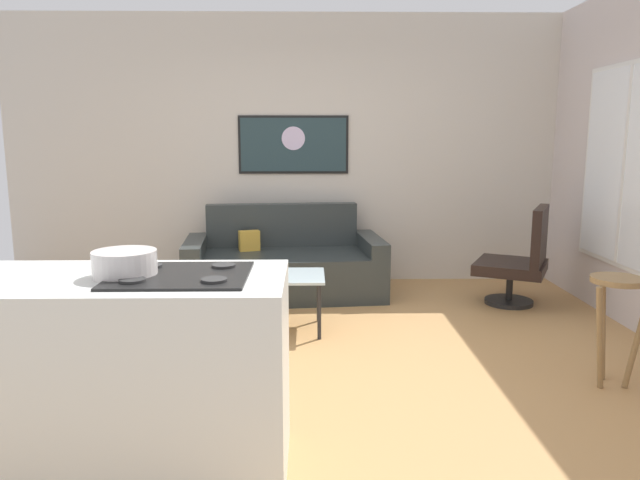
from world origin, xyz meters
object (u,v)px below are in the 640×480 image
object	(u,v)px
coffee_table	(269,280)
wall_painting	(293,145)
armchair	(520,260)
mixing_bowl	(124,264)
bar_stool	(615,303)
couch	(284,267)

from	to	relation	value
coffee_table	wall_painting	bearing A→B (deg)	84.87
armchair	mixing_bowl	xyz separation A→B (m)	(-2.75, -2.76, 0.57)
mixing_bowl	bar_stool	bearing A→B (deg)	19.31
bar_stool	armchair	bearing A→B (deg)	88.35
wall_painting	couch	bearing A→B (deg)	-98.09
bar_stool	wall_painting	world-z (taller)	wall_painting
mixing_bowl	coffee_table	bearing A→B (deg)	76.65
armchair	mixing_bowl	bearing A→B (deg)	-134.95
bar_stool	wall_painting	xyz separation A→B (m)	(-2.06, 2.82, 0.93)
coffee_table	armchair	xyz separation A→B (m)	(2.26, 0.69, 0.01)
couch	bar_stool	xyz separation A→B (m)	(2.14, -2.23, 0.25)
couch	armchair	xyz separation A→B (m)	(2.19, -0.42, 0.15)
wall_painting	coffee_table	bearing A→B (deg)	-95.13
couch	armchair	world-z (taller)	armchair
couch	wall_painting	world-z (taller)	wall_painting
bar_stool	mixing_bowl	distance (m)	2.90
armchair	mixing_bowl	world-z (taller)	mixing_bowl
couch	mixing_bowl	bearing A→B (deg)	-99.97
coffee_table	wall_painting	size ratio (longest dim) A/B	0.76
coffee_table	mixing_bowl	world-z (taller)	mixing_bowl
couch	mixing_bowl	world-z (taller)	mixing_bowl
coffee_table	bar_stool	size ratio (longest dim) A/B	1.26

